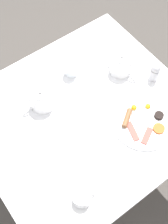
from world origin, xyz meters
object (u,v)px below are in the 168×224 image
water_glass_tall (71,66)px  teapot_near (41,99)px  breakfast_plate (143,121)px  salt_grinder (155,72)px  fork_by_plate (103,39)px  teacup_with_saucer_left (82,198)px  knife_by_plate (45,163)px  teapot_far (121,64)px

water_glass_tall → teapot_near: bearing=-71.3°
breakfast_plate → teapot_near: bearing=-137.3°
breakfast_plate → salt_grinder: (-0.16, 0.22, 0.05)m
salt_grinder → fork_by_plate: 0.38m
teacup_with_saucer_left → knife_by_plate: (-0.23, -0.04, -0.03)m
teacup_with_saucer_left → salt_grinder: size_ratio=1.37×
breakfast_plate → water_glass_tall: size_ratio=2.69×
teapot_near → fork_by_plate: size_ratio=1.15×
water_glass_tall → fork_by_plate: (-0.09, 0.29, -0.06)m
teapot_far → teacup_with_saucer_left: 0.72m
teacup_with_saucer_left → fork_by_plate: bearing=136.1°
breakfast_plate → teacup_with_saucer_left: size_ratio=2.00×
teapot_near → fork_by_plate: bearing=26.9°
breakfast_plate → teacup_with_saucer_left: teacup_with_saucer_left is taller
fork_by_plate → teacup_with_saucer_left: bearing=-43.9°
teacup_with_saucer_left → knife_by_plate: bearing=-170.9°
fork_by_plate → teapot_near: bearing=-72.1°
teapot_far → knife_by_plate: size_ratio=1.02×
water_glass_tall → knife_by_plate: 0.53m
teapot_far → water_glass_tall: (-0.14, -0.22, 0.00)m
fork_by_plate → salt_grinder: bearing=5.4°
salt_grinder → breakfast_plate: bearing=-53.0°
water_glass_tall → salt_grinder: (0.29, 0.32, 0.00)m
teapot_near → teapot_far: (0.07, 0.45, 0.00)m
teacup_with_saucer_left → knife_by_plate: 0.24m
water_glass_tall → knife_by_plate: (0.35, -0.39, -0.06)m
breakfast_plate → water_glass_tall: 0.47m
teapot_near → knife_by_plate: (0.27, -0.16, -0.05)m
teapot_near → teapot_far: same height
teacup_with_saucer_left → fork_by_plate: teacup_with_saucer_left is taller
breakfast_plate → fork_by_plate: bearing=161.5°
breakfast_plate → teacup_with_saucer_left: bearing=-74.2°
teapot_near → teacup_with_saucer_left: bearing=-94.6°
teapot_far → fork_by_plate: bearing=-32.5°
salt_grinder → fork_by_plate: bearing=-174.6°
teapot_far → fork_by_plate: 0.25m
breakfast_plate → knife_by_plate: 0.51m
fork_by_plate → breakfast_plate: bearing=-18.5°
teacup_with_saucer_left → water_glass_tall: water_glass_tall is taller
breakfast_plate → teapot_near: (-0.37, -0.34, 0.05)m
teacup_with_saucer_left → water_glass_tall: (-0.58, 0.36, 0.03)m
teapot_near → teacup_with_saucer_left: (0.50, -0.12, -0.03)m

